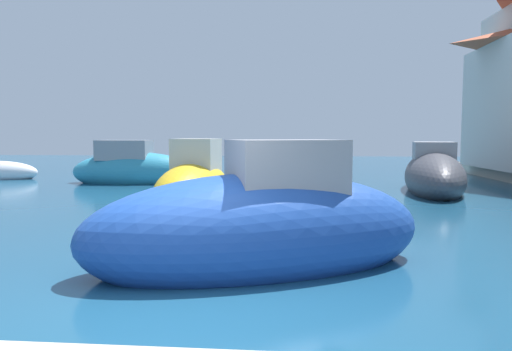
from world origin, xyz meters
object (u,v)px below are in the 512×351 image
moored_boat_1 (434,175)px  moored_boat_3 (261,229)px  moored_boat_2 (194,189)px  moored_boat_5 (134,169)px

moored_boat_1 → moored_boat_3: bearing=-17.1°
moored_boat_1 → moored_boat_2: bearing=-47.4°
moored_boat_1 → moored_boat_2: size_ratio=1.54×
moored_boat_1 → moored_boat_5: size_ratio=1.27×
moored_boat_2 → moored_boat_3: (2.22, -5.52, 0.03)m
moored_boat_1 → moored_boat_5: moored_boat_5 is taller
moored_boat_1 → moored_boat_2: moored_boat_2 is taller
moored_boat_2 → moored_boat_1: bearing=125.8°
moored_boat_1 → moored_boat_3: 11.60m
moored_boat_3 → moored_boat_5: size_ratio=1.07×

